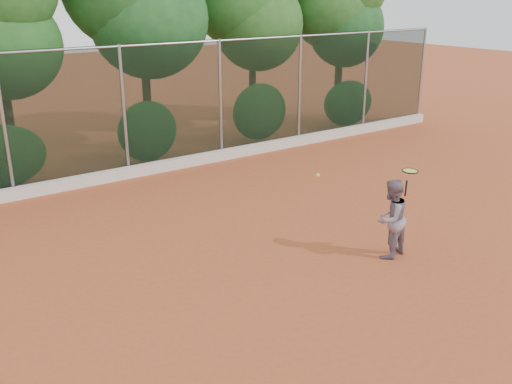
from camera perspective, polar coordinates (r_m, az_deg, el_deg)
ground at (r=10.37m, az=3.24°, el=-8.04°), size 80.00×80.00×0.00m
concrete_curb at (r=15.81m, az=-12.36°, el=1.97°), size 24.00×0.20×0.30m
tennis_player at (r=10.95m, az=13.31°, el=-2.62°), size 0.83×0.70×1.53m
chainlink_fence at (r=15.56m, az=-13.08°, el=8.15°), size 24.09×0.09×3.50m
foliage_backdrop at (r=16.95m, az=-18.29°, el=17.27°), size 23.70×3.63×7.55m
tennis_racket at (r=10.74m, az=15.12°, el=1.85°), size 0.35×0.35×0.52m
tennis_ball_in_flight at (r=10.10m, az=6.21°, el=1.68°), size 0.06×0.06×0.06m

